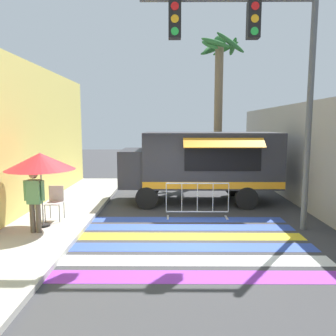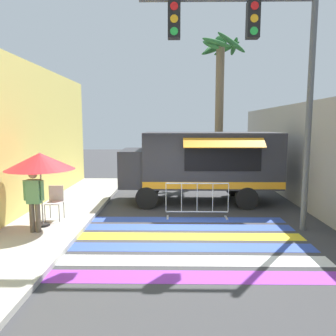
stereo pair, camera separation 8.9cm
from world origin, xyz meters
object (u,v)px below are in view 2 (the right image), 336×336
traffic_signal_pole (255,57)px  vendor_person (34,197)px  folding_chair (55,199)px  palm_tree (220,87)px  barricade_front (197,201)px  patio_umbrella (40,162)px  food_truck (198,161)px

traffic_signal_pole → vendor_person: 6.73m
folding_chair → palm_tree: 10.16m
traffic_signal_pole → barricade_front: 4.42m
patio_umbrella → vendor_person: 1.01m
vendor_person → barricade_front: bearing=9.6°
patio_umbrella → palm_tree: 10.34m
patio_umbrella → barricade_front: 4.68m
folding_chair → vendor_person: 1.24m
folding_chair → vendor_person: bearing=-83.7°
barricade_front → traffic_signal_pole: bearing=-38.7°
food_truck → traffic_signal_pole: 4.62m
food_truck → traffic_signal_pole: (1.18, -3.25, 3.06)m
food_truck → patio_umbrella: bearing=-142.9°
folding_chair → palm_tree: (5.77, 7.34, 4.02)m
food_truck → palm_tree: 5.78m
folding_chair → barricade_front: size_ratio=0.50×
traffic_signal_pole → palm_tree: palm_tree is taller
folding_chair → palm_tree: size_ratio=0.14×
folding_chair → barricade_front: (4.19, 0.56, -0.17)m
vendor_person → palm_tree: bearing=42.8°
palm_tree → traffic_signal_pole: bearing=-91.6°
traffic_signal_pole → palm_tree: 7.87m
patio_umbrella → palm_tree: palm_tree is taller
palm_tree → barricade_front: bearing=-103.2°
patio_umbrella → vendor_person: patio_umbrella is taller
barricade_front → palm_tree: size_ratio=0.27×
food_truck → palm_tree: (1.39, 4.62, 3.18)m
food_truck → vendor_person: (-4.48, -3.92, -0.52)m
food_truck → patio_umbrella: size_ratio=2.83×
barricade_front → palm_tree: bearing=76.8°
barricade_front → vendor_person: bearing=-157.7°
vendor_person → folding_chair: bearing=72.5°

